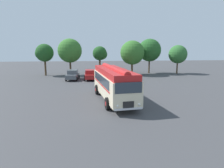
% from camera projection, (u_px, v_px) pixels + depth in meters
% --- Properties ---
extents(ground_plane, '(120.00, 120.00, 0.00)m').
position_uv_depth(ground_plane, '(113.00, 99.00, 21.02)').
color(ground_plane, '#3D3D3F').
extents(vintage_bus, '(3.72, 10.33, 3.49)m').
position_uv_depth(vintage_bus, '(114.00, 82.00, 20.32)').
color(vintage_bus, beige).
rests_on(vintage_bus, ground).
extents(car_near_left, '(2.18, 4.31, 1.66)m').
position_uv_depth(car_near_left, '(73.00, 75.00, 33.34)').
color(car_near_left, '#4C5156').
rests_on(car_near_left, ground).
extents(car_mid_left, '(2.04, 4.24, 1.66)m').
position_uv_depth(car_mid_left, '(90.00, 75.00, 33.47)').
color(car_mid_left, maroon).
rests_on(car_mid_left, ground).
extents(car_mid_right, '(2.17, 4.30, 1.66)m').
position_uv_depth(car_mid_right, '(105.00, 74.00, 34.62)').
color(car_mid_right, '#B7BABF').
rests_on(car_mid_right, ground).
extents(car_far_right, '(2.28, 4.35, 1.66)m').
position_uv_depth(car_far_right, '(121.00, 74.00, 34.78)').
color(car_far_right, maroon).
rests_on(car_far_right, ground).
extents(tree_far_left, '(3.39, 3.39, 6.05)m').
position_uv_depth(tree_far_left, '(44.00, 53.00, 37.84)').
color(tree_far_left, '#4C3823').
rests_on(tree_far_left, ground).
extents(tree_left_of_centre, '(4.58, 4.58, 7.04)m').
position_uv_depth(tree_left_of_centre, '(69.00, 51.00, 38.11)').
color(tree_left_of_centre, '#4C3823').
rests_on(tree_left_of_centre, ground).
extents(tree_centre, '(2.96, 2.85, 5.61)m').
position_uv_depth(tree_centre, '(100.00, 54.00, 40.28)').
color(tree_centre, '#4C3823').
rests_on(tree_centre, ground).
extents(tree_right_of_centre, '(4.71, 4.71, 6.71)m').
position_uv_depth(tree_right_of_centre, '(132.00, 52.00, 39.06)').
color(tree_right_of_centre, '#4C3823').
rests_on(tree_right_of_centre, ground).
extents(tree_far_right, '(4.67, 4.67, 7.14)m').
position_uv_depth(tree_far_right, '(150.00, 50.00, 41.22)').
color(tree_far_right, '#4C3823').
rests_on(tree_far_right, ground).
extents(tree_extra_right, '(3.75, 3.75, 5.85)m').
position_uv_depth(tree_extra_right, '(178.00, 54.00, 40.86)').
color(tree_extra_right, '#4C3823').
rests_on(tree_extra_right, ground).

